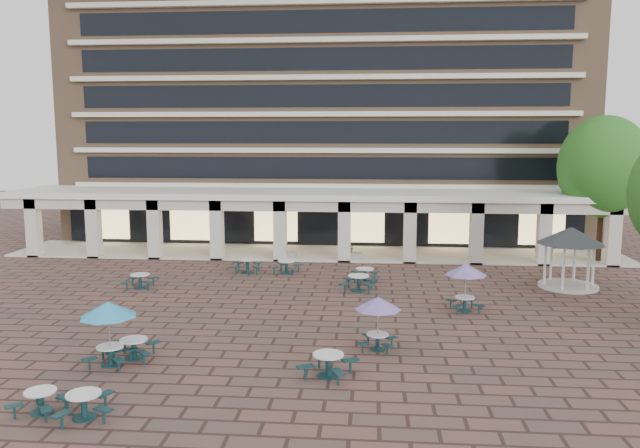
# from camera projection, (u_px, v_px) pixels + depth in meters

# --- Properties ---
(ground) EXTENTS (120.00, 120.00, 0.00)m
(ground) POSITION_uv_depth(u_px,v_px,m) (286.00, 315.00, 28.75)
(ground) COLOR brown
(ground) RESTS_ON ground
(apartment_building) EXTENTS (40.00, 15.50, 25.20)m
(apartment_building) POSITION_uv_depth(u_px,v_px,m) (327.00, 82.00, 52.08)
(apartment_building) COLOR #8F6E51
(apartment_building) RESTS_ON ground
(retail_arcade) EXTENTS (42.00, 6.60, 4.40)m
(retail_arcade) POSITION_uv_depth(u_px,v_px,m) (315.00, 211.00, 42.92)
(retail_arcade) COLOR white
(retail_arcade) RESTS_ON ground
(picnic_table_0) EXTENTS (2.07, 2.07, 0.76)m
(picnic_table_0) POSITION_uv_depth(u_px,v_px,m) (84.00, 403.00, 18.21)
(picnic_table_0) COLOR #123537
(picnic_table_0) RESTS_ON ground
(picnic_table_1) EXTENTS (1.71, 1.71, 0.70)m
(picnic_table_1) POSITION_uv_depth(u_px,v_px,m) (41.00, 400.00, 18.55)
(picnic_table_1) COLOR #123537
(picnic_table_1) RESTS_ON ground
(picnic_table_2) EXTENTS (2.16, 2.16, 0.81)m
(picnic_table_2) POSITION_uv_depth(u_px,v_px,m) (328.00, 363.00, 21.35)
(picnic_table_2) COLOR #123537
(picnic_table_2) RESTS_ON ground
(picnic_table_4) EXTENTS (2.03, 2.03, 2.34)m
(picnic_table_4) POSITION_uv_depth(u_px,v_px,m) (108.00, 312.00, 22.15)
(picnic_table_4) COLOR #123537
(picnic_table_4) RESTS_ON ground
(picnic_table_5) EXTENTS (1.73, 1.73, 0.76)m
(picnic_table_5) POSITION_uv_depth(u_px,v_px,m) (134.00, 347.00, 23.05)
(picnic_table_5) COLOR #123537
(picnic_table_5) RESTS_ON ground
(picnic_table_6) EXTENTS (1.81, 1.81, 2.09)m
(picnic_table_6) POSITION_uv_depth(u_px,v_px,m) (378.00, 305.00, 23.79)
(picnic_table_6) COLOR #123537
(picnic_table_6) RESTS_ON ground
(picnic_table_8) EXTENTS (1.85, 1.85, 0.77)m
(picnic_table_8) POSITION_uv_depth(u_px,v_px,m) (140.00, 280.00, 33.66)
(picnic_table_8) COLOR #123537
(picnic_table_8) RESTS_ON ground
(picnic_table_9) EXTENTS (1.98, 1.98, 0.77)m
(picnic_table_9) POSITION_uv_depth(u_px,v_px,m) (286.00, 266.00, 37.26)
(picnic_table_9) COLOR #123537
(picnic_table_9) RESTS_ON ground
(picnic_table_10) EXTENTS (1.69, 1.69, 0.74)m
(picnic_table_10) POSITION_uv_depth(u_px,v_px,m) (365.00, 274.00, 35.24)
(picnic_table_10) COLOR #123537
(picnic_table_10) RESTS_ON ground
(picnic_table_11) EXTENTS (1.96, 1.96, 2.26)m
(picnic_table_11) POSITION_uv_depth(u_px,v_px,m) (466.00, 271.00, 29.02)
(picnic_table_11) COLOR #123537
(picnic_table_11) RESTS_ON ground
(picnic_table_12) EXTENTS (2.04, 2.04, 0.85)m
(picnic_table_12) POSITION_uv_depth(u_px,v_px,m) (247.00, 264.00, 37.39)
(picnic_table_12) COLOR #123537
(picnic_table_12) RESTS_ON ground
(picnic_table_13) EXTENTS (2.05, 2.05, 0.85)m
(picnic_table_13) POSITION_uv_depth(u_px,v_px,m) (359.00, 282.00, 33.04)
(picnic_table_13) COLOR #123537
(picnic_table_13) RESTS_ON ground
(gazebo) EXTENTS (3.52, 3.52, 3.28)m
(gazebo) POSITION_uv_depth(u_px,v_px,m) (570.00, 243.00, 33.54)
(gazebo) COLOR beige
(gazebo) RESTS_ON ground
(tree_east_c) EXTENTS (5.68, 5.68, 9.47)m
(tree_east_c) POSITION_uv_depth(u_px,v_px,m) (604.00, 167.00, 39.69)
(tree_east_c) COLOR #402919
(tree_east_c) RESTS_ON ground
(planter_left) EXTENTS (1.50, 0.65, 1.24)m
(planter_left) POSITION_uv_depth(u_px,v_px,m) (285.00, 252.00, 41.56)
(planter_left) COLOR gray
(planter_left) RESTS_ON ground
(planter_right) EXTENTS (1.50, 0.67, 1.21)m
(planter_right) POSITION_uv_depth(u_px,v_px,m) (350.00, 253.00, 41.20)
(planter_right) COLOR gray
(planter_right) RESTS_ON ground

